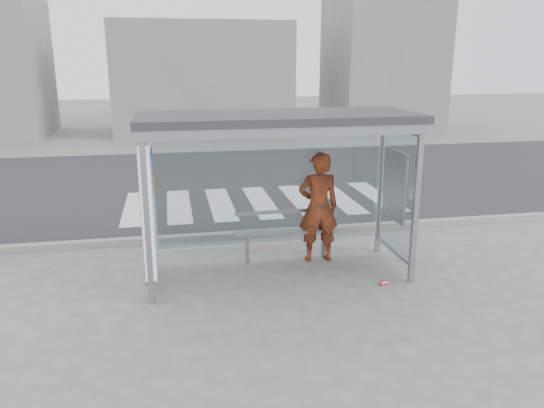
% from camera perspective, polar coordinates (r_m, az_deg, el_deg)
% --- Properties ---
extents(ground, '(80.00, 80.00, 0.00)m').
position_cam_1_polar(ground, '(8.77, 0.64, -7.55)').
color(ground, '#60605D').
rests_on(ground, ground).
extents(road, '(30.00, 10.00, 0.01)m').
position_cam_1_polar(road, '(15.38, -4.61, 2.55)').
color(road, '#29292B').
rests_on(road, ground).
extents(curb, '(30.00, 0.18, 0.12)m').
position_cam_1_polar(curb, '(10.54, -1.49, -3.17)').
color(curb, gray).
rests_on(curb, ground).
extents(crosswalk, '(6.55, 3.00, 0.00)m').
position_cam_1_polar(crosswalk, '(13.05, -1.18, 0.23)').
color(crosswalk, silver).
rests_on(crosswalk, ground).
extents(bus_shelter, '(4.25, 1.65, 2.62)m').
position_cam_1_polar(bus_shelter, '(8.20, -1.95, 5.30)').
color(bus_shelter, gray).
rests_on(bus_shelter, ground).
extents(building_center, '(8.00, 5.00, 5.00)m').
position_cam_1_polar(building_center, '(25.97, -7.57, 13.29)').
color(building_center, slate).
rests_on(building_center, ground).
extents(building_right, '(5.00, 5.00, 7.00)m').
position_cam_1_polar(building_right, '(28.00, 11.76, 15.30)').
color(building_right, slate).
rests_on(building_right, ground).
extents(person, '(0.72, 0.50, 1.92)m').
position_cam_1_polar(person, '(9.10, 5.01, -0.33)').
color(person, orange).
rests_on(person, ground).
extents(bench, '(1.74, 0.22, 0.90)m').
position_cam_1_polar(bench, '(9.17, 1.49, -2.95)').
color(bench, slate).
rests_on(bench, ground).
extents(soda_can, '(0.14, 0.11, 0.07)m').
position_cam_1_polar(soda_can, '(8.54, 11.91, -8.31)').
color(soda_can, '#E94454').
rests_on(soda_can, ground).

